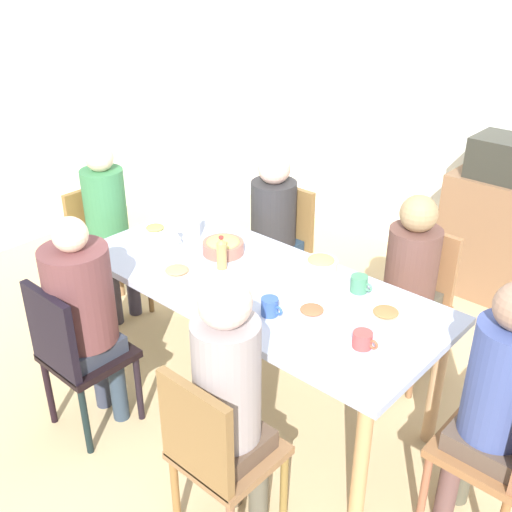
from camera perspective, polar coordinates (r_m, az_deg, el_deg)
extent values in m
plane|color=tan|center=(3.72, 0.00, -12.61)|extent=(6.80, 6.80, 0.00)
cube|color=white|center=(4.96, 18.84, 13.39)|extent=(5.91, 0.12, 2.60)
cube|color=#B0BAD3|center=(3.28, 0.00, -2.63)|extent=(2.05, 0.89, 0.04)
cylinder|color=tan|center=(3.90, -13.66, -4.75)|extent=(0.07, 0.07, 0.73)
cylinder|color=tan|center=(2.87, 9.67, -18.19)|extent=(0.07, 0.07, 0.73)
cylinder|color=tan|center=(4.26, -6.17, -1.13)|extent=(0.07, 0.07, 0.73)
cylinder|color=tan|center=(3.34, 16.28, -11.34)|extent=(0.07, 0.07, 0.73)
cube|color=#8C603D|center=(4.22, 1.57, -0.07)|extent=(0.40, 0.40, 0.04)
cylinder|color=olive|center=(4.35, 4.69, -2.61)|extent=(0.04, 0.04, 0.43)
cylinder|color=#93582F|center=(4.54, 1.29, -1.17)|extent=(0.04, 0.04, 0.43)
cylinder|color=#8D5E39|center=(4.12, 1.80, -4.40)|extent=(0.04, 0.04, 0.43)
cylinder|color=brown|center=(4.32, -1.65, -2.80)|extent=(0.04, 0.04, 0.43)
cube|color=olive|center=(4.24, 3.19, 3.58)|extent=(0.38, 0.04, 0.45)
cylinder|color=navy|center=(4.21, 1.48, -3.47)|extent=(0.09, 0.09, 0.45)
cylinder|color=#353755|center=(4.30, -0.14, -2.74)|extent=(0.09, 0.09, 0.45)
cube|color=#243A50|center=(4.19, 1.58, 0.65)|extent=(0.30, 0.30, 0.10)
cylinder|color=#2D2C2E|center=(4.08, 1.63, 3.99)|extent=(0.30, 0.30, 0.43)
sphere|color=beige|center=(3.96, 1.69, 8.12)|extent=(0.21, 0.21, 0.21)
cube|color=olive|center=(4.32, -13.19, -0.15)|extent=(0.40, 0.40, 0.04)
cylinder|color=olive|center=(4.63, -12.46, -1.23)|extent=(0.04, 0.04, 0.43)
cylinder|color=#90643F|center=(4.47, -15.92, -2.78)|extent=(0.04, 0.04, 0.43)
cylinder|color=olive|center=(4.39, -9.79, -2.67)|extent=(0.04, 0.04, 0.43)
cylinder|color=brown|center=(4.22, -13.35, -4.38)|extent=(0.04, 0.04, 0.43)
cube|color=olive|center=(4.36, -14.92, 3.32)|extent=(0.04, 0.38, 0.45)
cylinder|color=#38364B|center=(4.39, -11.29, -2.68)|extent=(0.09, 0.09, 0.45)
cylinder|color=#3C3743|center=(4.31, -12.95, -3.47)|extent=(0.09, 0.09, 0.45)
cube|color=#3A373B|center=(4.29, -13.28, 0.55)|extent=(0.30, 0.30, 0.10)
cylinder|color=#387949|center=(4.16, -13.73, 4.35)|extent=(0.28, 0.28, 0.52)
sphere|color=beige|center=(4.05, -14.27, 8.78)|extent=(0.18, 0.18, 0.18)
cube|color=#8F5F39|center=(2.94, 20.46, -16.44)|extent=(0.40, 0.40, 0.04)
cylinder|color=#94583F|center=(3.02, 15.25, -20.10)|extent=(0.04, 0.04, 0.43)
cylinder|color=olive|center=(3.25, 18.19, -16.45)|extent=(0.04, 0.04, 0.43)
cylinder|color=brown|center=(3.05, 17.33, -19.49)|extent=(0.09, 0.09, 0.45)
cylinder|color=#52503F|center=(3.16, 18.67, -17.74)|extent=(0.09, 0.09, 0.45)
cube|color=brown|center=(2.90, 20.66, -15.58)|extent=(0.30, 0.30, 0.10)
cylinder|color=#3F4F90|center=(2.71, 21.76, -10.69)|extent=(0.28, 0.28, 0.53)
cube|color=black|center=(3.39, -15.19, -8.84)|extent=(0.40, 0.40, 0.04)
cylinder|color=black|center=(3.58, -18.57, -11.70)|extent=(0.04, 0.04, 0.43)
cylinder|color=black|center=(3.35, -15.46, -14.39)|extent=(0.04, 0.04, 0.43)
cylinder|color=black|center=(3.71, -14.09, -9.44)|extent=(0.04, 0.04, 0.43)
cylinder|color=black|center=(3.48, -10.78, -11.83)|extent=(0.04, 0.04, 0.43)
cube|color=black|center=(3.19, -18.36, -6.76)|extent=(0.38, 0.04, 0.45)
cylinder|color=#303547|center=(3.62, -14.18, -10.39)|extent=(0.09, 0.09, 0.45)
cylinder|color=#2D3C4C|center=(3.51, -12.63, -11.54)|extent=(0.09, 0.09, 0.45)
cube|color=#303644|center=(3.36, -15.31, -8.02)|extent=(0.30, 0.30, 0.10)
cylinder|color=brown|center=(3.19, -15.99, -3.51)|extent=(0.34, 0.34, 0.52)
sphere|color=#FCDBB4|center=(3.04, -16.80, 1.91)|extent=(0.17, 0.17, 0.17)
cube|color=brown|center=(3.73, 13.66, -4.96)|extent=(0.40, 0.40, 0.04)
cylinder|color=olive|center=(3.93, 16.69, -7.54)|extent=(0.04, 0.04, 0.43)
cylinder|color=olive|center=(4.04, 12.41, -5.82)|extent=(0.04, 0.04, 0.43)
cylinder|color=#8C5F3E|center=(3.67, 14.27, -9.93)|extent=(0.04, 0.04, 0.43)
cylinder|color=olive|center=(3.80, 9.77, -7.99)|extent=(0.04, 0.04, 0.43)
cube|color=#91623C|center=(3.76, 15.40, -0.79)|extent=(0.38, 0.04, 0.45)
cylinder|color=brown|center=(3.75, 13.60, -8.78)|extent=(0.09, 0.09, 0.45)
cylinder|color=brown|center=(3.81, 11.50, -7.89)|extent=(0.09, 0.09, 0.45)
cube|color=#534E40|center=(3.70, 13.76, -4.17)|extent=(0.30, 0.30, 0.10)
cylinder|color=brown|center=(3.57, 14.22, -0.64)|extent=(0.29, 0.29, 0.42)
sphere|color=#A08056|center=(3.45, 14.80, 3.79)|extent=(0.21, 0.21, 0.21)
cube|color=olive|center=(2.76, -2.52, -17.66)|extent=(0.40, 0.40, 0.04)
cylinder|color=olive|center=(2.94, -7.44, -20.81)|extent=(0.04, 0.04, 0.43)
cylinder|color=olive|center=(3.09, -2.51, -17.43)|extent=(0.04, 0.04, 0.43)
cylinder|color=olive|center=(2.94, 2.59, -20.56)|extent=(0.04, 0.04, 0.43)
cube|color=olive|center=(2.51, -5.61, -16.01)|extent=(0.38, 0.04, 0.45)
cylinder|color=brown|center=(3.01, -2.19, -18.81)|extent=(0.09, 0.09, 0.45)
cylinder|color=#555243|center=(2.93, 0.22, -20.34)|extent=(0.09, 0.09, 0.45)
cube|color=brown|center=(2.72, -2.55, -16.78)|extent=(0.30, 0.30, 0.10)
cylinder|color=#9E9494|center=(2.50, -2.70, -11.47)|extent=(0.28, 0.28, 0.55)
sphere|color=beige|center=(2.29, -2.91, -4.28)|extent=(0.21, 0.21, 0.21)
cylinder|color=white|center=(3.87, -9.28, 2.36)|extent=(0.21, 0.21, 0.01)
ellipsoid|color=tan|center=(3.86, -9.30, 2.62)|extent=(0.11, 0.11, 0.02)
cylinder|color=white|center=(3.36, -7.29, -1.57)|extent=(0.23, 0.23, 0.01)
ellipsoid|color=tan|center=(3.35, -7.31, -1.28)|extent=(0.13, 0.13, 0.02)
cylinder|color=silver|center=(3.13, -2.89, -3.75)|extent=(0.24, 0.24, 0.01)
ellipsoid|color=tan|center=(3.12, -2.90, -3.44)|extent=(0.13, 0.13, 0.02)
cylinder|color=silver|center=(3.04, 11.86, -5.37)|extent=(0.22, 0.22, 0.01)
ellipsoid|color=#A26B3D|center=(3.03, 11.90, -5.06)|extent=(0.12, 0.12, 0.02)
cylinder|color=white|center=(3.01, 5.16, -5.26)|extent=(0.21, 0.21, 0.01)
ellipsoid|color=#A85D3B|center=(3.00, 5.18, -4.95)|extent=(0.12, 0.12, 0.02)
cylinder|color=#9E6150|center=(3.55, -3.05, 0.79)|extent=(0.24, 0.24, 0.07)
ellipsoid|color=tan|center=(3.53, -3.06, 1.30)|extent=(0.19, 0.19, 0.04)
cylinder|color=beige|center=(3.31, 5.98, -1.15)|extent=(0.18, 0.18, 0.10)
ellipsoid|color=#8EA359|center=(3.29, 6.02, -0.39)|extent=(0.14, 0.14, 0.04)
cylinder|color=#468761|center=(3.21, 9.49, -2.54)|extent=(0.09, 0.09, 0.09)
torus|color=#4F8E6A|center=(3.18, 10.33, -2.87)|extent=(0.05, 0.01, 0.05)
cylinder|color=white|center=(3.68, -7.76, 1.80)|extent=(0.07, 0.07, 0.10)
torus|color=white|center=(3.64, -7.26, 1.58)|extent=(0.05, 0.01, 0.05)
cylinder|color=#32539E|center=(2.98, 1.27, -4.68)|extent=(0.08, 0.08, 0.09)
torus|color=#325A9A|center=(2.95, 2.07, -5.06)|extent=(0.05, 0.01, 0.05)
cylinder|color=#D44643|center=(2.80, 9.79, -7.61)|extent=(0.09, 0.09, 0.08)
torus|color=#C85437|center=(2.78, 10.77, -8.04)|extent=(0.05, 0.01, 0.05)
cylinder|color=silver|center=(3.72, -5.61, 2.73)|extent=(0.05, 0.05, 0.15)
cone|color=beige|center=(3.68, -5.68, 4.01)|extent=(0.05, 0.05, 0.03)
cylinder|color=white|center=(3.68, -5.69, 4.29)|extent=(0.03, 0.03, 0.01)
cylinder|color=tan|center=(3.37, -3.19, 0.01)|extent=(0.06, 0.06, 0.15)
cone|color=tan|center=(3.32, -3.23, 1.42)|extent=(0.05, 0.05, 0.03)
cylinder|color=red|center=(3.32, -3.24, 1.73)|extent=(0.03, 0.03, 0.01)
cube|color=brown|center=(4.79, 21.08, 1.66)|extent=(0.70, 0.44, 0.90)
cube|color=#2F2F28|center=(4.58, 22.32, 8.30)|extent=(0.48, 0.36, 0.28)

